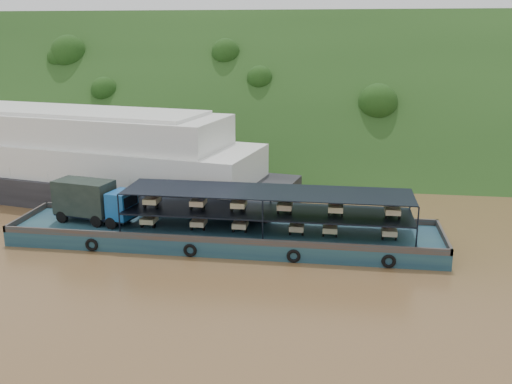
# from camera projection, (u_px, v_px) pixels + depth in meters

# --- Properties ---
(ground) EXTENTS (160.00, 160.00, 0.00)m
(ground) POSITION_uv_depth(u_px,v_px,m) (274.00, 239.00, 47.89)
(ground) COLOR brown
(ground) RESTS_ON ground
(hillside) EXTENTS (140.00, 39.60, 39.60)m
(hillside) POSITION_uv_depth(u_px,v_px,m) (303.00, 153.00, 82.18)
(hillside) COLOR #183312
(hillside) RESTS_ON ground
(cargo_barge) EXTENTS (35.00, 7.18, 4.75)m
(cargo_barge) POSITION_uv_depth(u_px,v_px,m) (212.00, 228.00, 46.97)
(cargo_barge) COLOR #142E46
(cargo_barge) RESTS_ON ground
(passenger_ferry) EXTENTS (46.56, 19.55, 9.16)m
(passenger_ferry) POSITION_uv_depth(u_px,v_px,m) (79.00, 159.00, 59.68)
(passenger_ferry) COLOR black
(passenger_ferry) RESTS_ON ground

